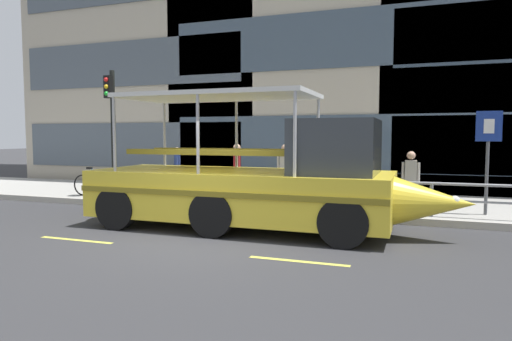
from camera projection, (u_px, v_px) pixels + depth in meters
name	position (u px, v px, depth m)	size (l,w,h in m)	color
ground_plane	(201.00, 239.00, 9.68)	(120.00, 120.00, 0.00)	#333335
sidewalk	(278.00, 200.00, 14.92)	(32.00, 4.80, 0.18)	#A8A59E
curb_edge	(251.00, 212.00, 12.59)	(32.00, 0.18, 0.18)	#B2ADA3
lane_centreline	(177.00, 250.00, 8.73)	(25.80, 0.12, 0.01)	#DBD64C
curb_guardrail	(276.00, 187.00, 12.65)	(12.20, 0.09, 0.86)	gray
traffic_light_pole	(112.00, 121.00, 14.85)	(0.24, 0.46, 4.13)	black
parking_sign	(488.00, 145.00, 11.41)	(0.60, 0.12, 2.63)	#4C4F54
leaned_bicycle	(95.00, 185.00, 15.10)	(1.74, 0.46, 0.96)	black
duck_tour_boat	(261.00, 184.00, 10.58)	(8.77, 2.59, 3.18)	yellow
pedestrian_near_bow	(411.00, 175.00, 12.04)	(0.46, 0.22, 1.60)	black
pedestrian_mid_left	(285.00, 167.00, 13.83)	(0.50, 0.25, 1.75)	#47423D
pedestrian_mid_right	(237.00, 165.00, 14.65)	(0.27, 0.49, 1.75)	#1E2338
pedestrian_near_stern	(177.00, 167.00, 15.01)	(0.29, 0.44, 1.63)	#47423D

